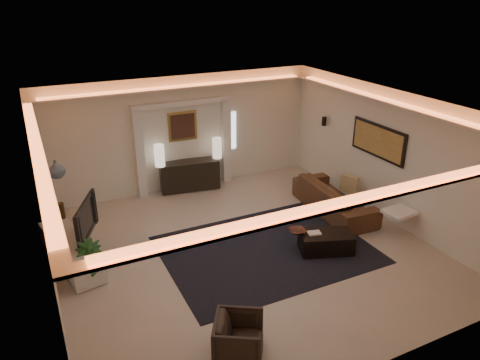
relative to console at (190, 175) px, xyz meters
name	(u,v)px	position (x,y,z in m)	size (l,w,h in m)	color
floor	(244,250)	(-0.05, -3.25, -0.40)	(7.00, 7.00, 0.00)	#C4AF94
ceiling	(245,107)	(-0.05, -3.25, 2.50)	(7.00, 7.00, 0.00)	white
wall_back	(183,133)	(-0.05, 0.25, 1.05)	(7.00, 7.00, 0.00)	silver
wall_front	(371,285)	(-0.05, -6.75, 1.05)	(7.00, 7.00, 0.00)	silver
wall_left	(44,222)	(-3.55, -3.25, 1.05)	(7.00, 7.00, 0.00)	silver
wall_right	(387,155)	(3.45, -3.25, 1.05)	(7.00, 7.00, 0.00)	silver
cove_soffit	(245,123)	(-0.05, -3.25, 2.22)	(7.00, 7.00, 0.04)	silver
daylight_slit	(231,131)	(1.30, 0.23, 0.95)	(0.25, 0.03, 1.00)	white
area_rug	(266,249)	(0.35, -3.45, -0.39)	(4.00, 3.00, 0.01)	black
pilaster_left	(140,155)	(-1.20, 0.15, 0.70)	(0.22, 0.20, 2.20)	silver
pilaster_right	(226,142)	(1.10, 0.15, 0.70)	(0.22, 0.20, 2.20)	silver
alcove_header	(182,103)	(-0.05, 0.15, 1.85)	(2.52, 0.20, 0.12)	silver
painting_frame	(183,126)	(-0.05, 0.22, 1.25)	(0.74, 0.04, 0.74)	tan
painting_canvas	(183,126)	(-0.05, 0.19, 1.25)	(0.62, 0.02, 0.62)	#4C2D1E
art_panel_frame	(378,141)	(3.42, -2.95, 1.30)	(0.04, 1.64, 0.74)	black
art_panel_gold	(377,141)	(3.40, -2.95, 1.30)	(0.02, 1.50, 0.62)	tan
wall_sconce	(324,121)	(3.33, -1.05, 1.28)	(0.12, 0.12, 0.22)	black
wall_niche	(40,179)	(-3.49, -1.85, 1.25)	(0.10, 0.55, 0.04)	silver
console	(190,175)	(0.00, 0.00, 0.00)	(1.50, 0.47, 0.75)	black
lamp_left	(159,154)	(-0.75, 0.00, 0.69)	(0.25, 0.25, 0.55)	white
lamp_right	(217,146)	(0.75, -0.07, 0.69)	(0.24, 0.24, 0.53)	beige
media_ledge	(71,251)	(-3.20, -2.17, -0.17)	(0.55, 2.21, 0.41)	silver
tv	(80,219)	(-2.94, -2.08, 0.41)	(0.17, 1.26, 0.73)	black
figurine	(61,209)	(-3.20, -1.12, 0.24)	(0.13, 0.13, 0.34)	#433019
ginger_jar	(56,169)	(-3.20, -1.98, 1.43)	(0.31, 0.31, 0.33)	#36515E
plant	(90,263)	(-2.95, -3.04, 0.01)	(0.46, 0.46, 0.82)	#235323
sofa	(334,198)	(2.58, -2.65, -0.06)	(0.92, 2.35, 0.69)	black
throw_blanket	(399,212)	(3.10, -4.14, 0.15)	(0.61, 0.50, 0.07)	#FFEBC2
throw_pillow	(349,184)	(3.09, -2.53, 0.15)	(0.13, 0.42, 0.42)	tan
coffee_table	(326,242)	(1.38, -4.00, -0.20)	(1.02, 0.56, 0.38)	black
bowl	(297,231)	(0.87, -3.72, 0.05)	(0.32, 0.32, 0.08)	#4A271D
magazine	(314,232)	(1.16, -3.90, 0.02)	(0.25, 0.18, 0.03)	beige
armchair	(239,338)	(-1.37, -5.73, -0.09)	(0.67, 0.69, 0.62)	black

